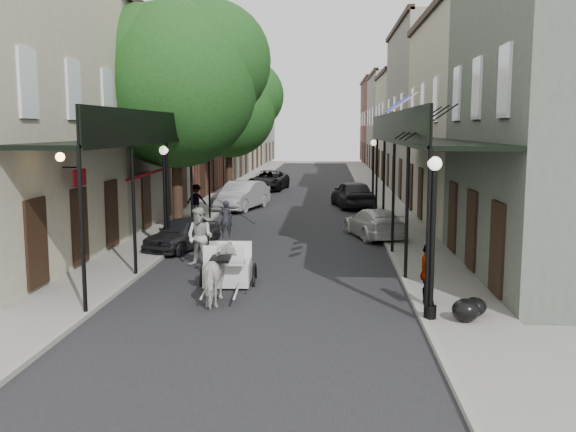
# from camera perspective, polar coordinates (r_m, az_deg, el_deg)

# --- Properties ---
(ground) EXTENTS (140.00, 140.00, 0.00)m
(ground) POSITION_cam_1_polar(r_m,az_deg,el_deg) (17.13, -2.35, -7.25)
(ground) COLOR gray
(ground) RESTS_ON ground
(road) EXTENTS (8.00, 90.00, 0.01)m
(road) POSITION_cam_1_polar(r_m,az_deg,el_deg) (36.76, 0.92, 0.88)
(road) COLOR black
(road) RESTS_ON ground
(sidewalk_left) EXTENTS (2.20, 90.00, 0.12)m
(sidewalk_left) POSITION_cam_1_polar(r_m,az_deg,el_deg) (37.33, -6.77, 1.02)
(sidewalk_left) COLOR gray
(sidewalk_left) RESTS_ON ground
(sidewalk_right) EXTENTS (2.20, 90.00, 0.12)m
(sidewalk_right) POSITION_cam_1_polar(r_m,az_deg,el_deg) (36.85, 8.71, 0.90)
(sidewalk_right) COLOR gray
(sidewalk_right) RESTS_ON ground
(building_row_left) EXTENTS (5.00, 80.00, 10.50)m
(building_row_left) POSITION_cam_1_polar(r_m,az_deg,el_deg) (47.59, -8.99, 8.70)
(building_row_left) COLOR #B6B092
(building_row_left) RESTS_ON ground
(building_row_right) EXTENTS (5.00, 80.00, 10.50)m
(building_row_right) POSITION_cam_1_polar(r_m,az_deg,el_deg) (46.95, 12.20, 8.64)
(building_row_right) COLOR gray
(building_row_right) RESTS_ON ground
(gallery_left) EXTENTS (2.20, 18.05, 4.88)m
(gallery_left) POSITION_cam_1_polar(r_m,az_deg,el_deg) (24.33, -12.01, 6.72)
(gallery_left) COLOR black
(gallery_left) RESTS_ON sidewalk_left
(gallery_right) EXTENTS (2.20, 18.05, 4.88)m
(gallery_right) POSITION_cam_1_polar(r_m,az_deg,el_deg) (23.62, 11.14, 6.71)
(gallery_right) COLOR black
(gallery_right) RESTS_ON sidewalk_right
(tree_near) EXTENTS (7.31, 6.80, 9.63)m
(tree_near) POSITION_cam_1_polar(r_m,az_deg,el_deg) (27.36, -9.10, 12.00)
(tree_near) COLOR #382619
(tree_near) RESTS_ON sidewalk_left
(tree_far) EXTENTS (6.45, 6.00, 8.61)m
(tree_far) POSITION_cam_1_polar(r_m,az_deg,el_deg) (41.09, -4.79, 9.74)
(tree_far) COLOR #382619
(tree_far) RESTS_ON sidewalk_left
(lamppost_right_near) EXTENTS (0.32, 0.32, 3.71)m
(lamppost_right_near) POSITION_cam_1_polar(r_m,az_deg,el_deg) (14.83, 12.73, -1.70)
(lamppost_right_near) COLOR black
(lamppost_right_near) RESTS_ON sidewalk_right
(lamppost_left) EXTENTS (0.32, 0.32, 3.71)m
(lamppost_left) POSITION_cam_1_polar(r_m,az_deg,el_deg) (23.32, -10.89, 1.77)
(lamppost_left) COLOR black
(lamppost_left) RESTS_ON sidewalk_left
(lamppost_right_far) EXTENTS (0.32, 0.32, 3.71)m
(lamppost_right_far) POSITION_cam_1_polar(r_m,az_deg,el_deg) (34.61, 7.57, 3.78)
(lamppost_right_far) COLOR black
(lamppost_right_far) RESTS_ON sidewalk_right
(horse) EXTENTS (0.91, 1.81, 1.50)m
(horse) POSITION_cam_1_polar(r_m,az_deg,el_deg) (16.53, -6.04, -5.18)
(horse) COLOR beige
(horse) RESTS_ON ground
(carriage) EXTENTS (1.63, 2.27, 2.50)m
(carriage) POSITION_cam_1_polar(r_m,az_deg,el_deg) (18.75, -5.25, -2.91)
(carriage) COLOR black
(carriage) RESTS_ON ground
(pedestrian_walking) EXTENTS (1.13, 1.00, 1.92)m
(pedestrian_walking) POSITION_cam_1_polar(r_m,az_deg,el_deg) (20.84, -7.84, -1.89)
(pedestrian_walking) COLOR #A9A99F
(pedestrian_walking) RESTS_ON ground
(pedestrian_sidewalk_left) EXTENTS (1.02, 0.61, 1.54)m
(pedestrian_sidewalk_left) POSITION_cam_1_polar(r_m,az_deg,el_deg) (32.43, -8.15, 1.45)
(pedestrian_sidewalk_left) COLOR gray
(pedestrian_sidewalk_left) RESTS_ON sidewalk_left
(pedestrian_sidewalk_right) EXTENTS (0.45, 0.92, 1.51)m
(pedestrian_sidewalk_right) POSITION_cam_1_polar(r_m,az_deg,el_deg) (16.28, 12.27, -5.05)
(pedestrian_sidewalk_right) COLOR gray
(pedestrian_sidewalk_right) RESTS_ON sidewalk_right
(car_left_near) EXTENTS (2.60, 3.87, 1.23)m
(car_left_near) POSITION_cam_1_polar(r_m,az_deg,el_deg) (23.84, -9.35, -1.54)
(car_left_near) COLOR black
(car_left_near) RESTS_ON ground
(car_left_mid) EXTENTS (2.79, 4.97, 1.55)m
(car_left_mid) POSITION_cam_1_polar(r_m,az_deg,el_deg) (35.21, -4.13, 1.82)
(car_left_mid) COLOR #A3A3A8
(car_left_mid) RESTS_ON ground
(car_left_far) EXTENTS (2.88, 5.30, 1.41)m
(car_left_far) POSITION_cam_1_polar(r_m,az_deg,el_deg) (46.27, -1.74, 3.19)
(car_left_far) COLOR black
(car_left_far) RESTS_ON ground
(car_right_near) EXTENTS (2.68, 4.42, 1.20)m
(car_right_near) POSITION_cam_1_polar(r_m,az_deg,el_deg) (26.40, 7.65, -0.63)
(car_right_near) COLOR silver
(car_right_near) RESTS_ON ground
(car_right_far) EXTENTS (2.63, 4.83, 1.56)m
(car_right_far) POSITION_cam_1_polar(r_m,az_deg,el_deg) (36.16, 5.76, 1.97)
(car_right_far) COLOR black
(car_right_far) RESTS_ON ground
(trash_bags) EXTENTS (0.88, 1.03, 0.53)m
(trash_bags) POSITION_cam_1_polar(r_m,az_deg,el_deg) (15.33, 15.80, -7.95)
(trash_bags) COLOR black
(trash_bags) RESTS_ON sidewalk_right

